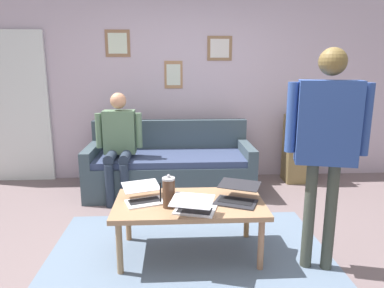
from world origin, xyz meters
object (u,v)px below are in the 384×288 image
Objects in this scene: flower_vase at (304,104)px; person_seated at (119,140)px; laptop_right at (194,207)px; side_shelf at (300,149)px; interior_door at (18,108)px; coffee_table at (189,207)px; person_standing at (327,133)px; couch at (170,168)px; laptop_center at (143,196)px; laptop_left at (237,196)px; french_press at (169,192)px.

flower_vase reaches higher than person_seated.
laptop_right is 2.64m from side_shelf.
side_shelf is at bearing 176.04° from interior_door.
coffee_table is 2.57m from flower_vase.
flower_vase is at bearing 176.05° from interior_door.
person_standing reaches higher than laptop_right.
laptop_center is at bearing 82.19° from couch.
person_seated is at bearing -63.05° from laptop_right.
flower_vase reaches higher than laptop_left.
person_seated is at bearing -67.44° from french_press.
french_press is at bearing 47.72° from flower_vase.
interior_door is at bearing -36.51° from person_standing.
couch is 1.83m from laptop_right.
side_shelf is 0.62m from flower_vase.
interior_door is 3.87m from flower_vase.
couch is 2.20× the size of side_shelf.
laptop_left is 2.25m from side_shelf.
french_press is 0.30× the size of side_shelf.
laptop_right is (0.37, 0.21, 0.00)m from laptop_left.
person_standing is (-3.25, 2.40, 0.08)m from interior_door.
interior_door is 3.91m from side_shelf.
side_shelf is 0.73× the size of person_seated.
flower_vase is at bearing -64.21° from side_shelf.
couch is 1.98m from flower_vase.
side_shelf is at bearing -170.81° from couch.
couch is 1.64× the size of coffee_table.
laptop_center is at bearing 131.39° from interior_door.
couch is 4.49× the size of laptop_left.
interior_door is 3.15m from coffee_table.
laptop_center is (0.21, 1.54, 0.21)m from couch.
coffee_table is at bearing -14.73° from person_standing.
couch is 1.71m from laptop_left.
flower_vase reaches higher than laptop_center.
laptop_left is at bearing -150.42° from laptop_right.
interior_door reaches higher than laptop_left.
french_press is (0.20, -0.12, 0.08)m from laptop_right.
couch is 1.59m from coffee_table.
interior_door is 7.42× the size of french_press.
laptop_left is 0.88m from person_standing.
interior_door is at bearing -46.20° from laptop_right.
person_seated is at bearing -42.22° from person_standing.
laptop_left is 0.36× the size of person_seated.
flower_vase is (-1.23, -1.88, 0.57)m from laptop_left.
interior_door is 2.26m from couch.
person_standing reaches higher than couch.
person_seated reaches higher than laptop_right.
laptop_right is 1.48× the size of french_press.
person_standing is at bearing 172.18° from french_press.
laptop_center is at bearing -32.82° from french_press.
french_press is at bearing 112.56° from person_seated.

